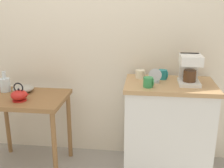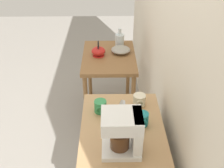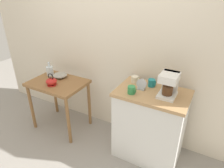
{
  "view_description": "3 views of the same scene",
  "coord_description": "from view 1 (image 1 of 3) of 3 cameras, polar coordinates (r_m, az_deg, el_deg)",
  "views": [
    {
      "loc": [
        0.52,
        -2.37,
        1.63
      ],
      "look_at": [
        0.24,
        -0.04,
        0.9
      ],
      "focal_mm": 44.46,
      "sensor_mm": 36.0,
      "label": 1
    },
    {
      "loc": [
        2.02,
        -0.06,
        2.09
      ],
      "look_at": [
        0.07,
        -0.03,
        0.81
      ],
      "focal_mm": 43.96,
      "sensor_mm": 36.0,
      "label": 2
    },
    {
      "loc": [
        1.29,
        -1.89,
        1.99
      ],
      "look_at": [
        0.29,
        -0.07,
        0.94
      ],
      "focal_mm": 32.39,
      "sensor_mm": 36.0,
      "label": 3
    }
  ],
  "objects": [
    {
      "name": "kitchen_counter",
      "position": [
        2.68,
        11.28,
        -9.11
      ],
      "size": [
        0.8,
        0.53,
        0.91
      ],
      "color": "white",
      "rests_on": "ground_plane"
    },
    {
      "name": "mug_small_cream",
      "position": [
        2.62,
        5.84,
        2.04
      ],
      "size": [
        0.09,
        0.09,
        0.08
      ],
      "color": "beige",
      "rests_on": "kitchen_counter"
    },
    {
      "name": "bowl_stoneware",
      "position": [
        2.85,
        -17.74,
        -0.88
      ],
      "size": [
        0.2,
        0.2,
        0.06
      ],
      "color": "#9E998C",
      "rests_on": "wooden_table"
    },
    {
      "name": "mug_dark_teal",
      "position": [
        2.62,
        10.42,
        1.94
      ],
      "size": [
        0.09,
        0.08,
        0.09
      ],
      "color": "teal",
      "rests_on": "kitchen_counter"
    },
    {
      "name": "glass_carafe_vase",
      "position": [
        2.91,
        -21.12,
        -0.06
      ],
      "size": [
        0.1,
        0.1,
        0.2
      ],
      "color": "silver",
      "rests_on": "wooden_table"
    },
    {
      "name": "coffee_maker",
      "position": [
        2.5,
        15.69,
        3.19
      ],
      "size": [
        0.18,
        0.22,
        0.26
      ],
      "color": "white",
      "rests_on": "kitchen_counter"
    },
    {
      "name": "back_wall",
      "position": [
        2.82,
        -1.71,
        12.49
      ],
      "size": [
        4.4,
        0.1,
        2.8
      ],
      "primitive_type": "cube",
      "color": "beige",
      "rests_on": "ground_plane"
    },
    {
      "name": "table_clock",
      "position": [
        2.49,
        8.84,
        1.52
      ],
      "size": [
        0.12,
        0.06,
        0.13
      ],
      "color": "#B2B5BA",
      "rests_on": "kitchen_counter"
    },
    {
      "name": "ground_plane",
      "position": [
        2.93,
        -4.71,
        -16.72
      ],
      "size": [
        8.0,
        8.0,
        0.0
      ],
      "primitive_type": "plane",
      "color": "gray"
    },
    {
      "name": "mug_tall_green",
      "position": [
        2.36,
        7.49,
        0.37
      ],
      "size": [
        0.09,
        0.08,
        0.09
      ],
      "color": "#338C4C",
      "rests_on": "kitchen_counter"
    },
    {
      "name": "wooden_table",
      "position": [
        2.76,
        -17.29,
        -4.65
      ],
      "size": [
        0.77,
        0.56,
        0.75
      ],
      "color": "olive",
      "rests_on": "ground_plane"
    },
    {
      "name": "teakettle",
      "position": [
        2.61,
        -18.52,
        -2.16
      ],
      "size": [
        0.18,
        0.15,
        0.17
      ],
      "color": "red",
      "rests_on": "wooden_table"
    }
  ]
}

